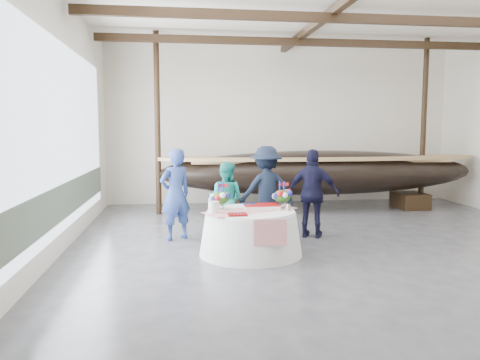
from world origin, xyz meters
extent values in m
cube|color=#3D3D42|center=(0.00, 0.00, 0.00)|extent=(10.00, 12.00, 0.01)
cube|color=silver|center=(0.00, 6.00, 2.25)|extent=(10.00, 0.02, 4.50)
cube|color=silver|center=(-5.00, 0.00, 2.25)|extent=(0.02, 12.00, 4.50)
cube|color=black|center=(0.00, 1.50, 4.25)|extent=(9.80, 0.12, 0.18)
cube|color=black|center=(0.00, 4.00, 4.25)|extent=(9.80, 0.12, 0.18)
cylinder|color=black|center=(-3.50, 4.35, 2.25)|extent=(0.14, 0.14, 4.50)
cylinder|color=black|center=(3.50, 4.35, 2.25)|extent=(0.14, 0.14, 4.50)
cube|color=silver|center=(-4.95, 1.00, 2.00)|extent=(0.02, 7.00, 3.20)
cube|color=#596654|center=(-4.94, 1.00, 0.90)|extent=(0.02, 7.00, 0.60)
cube|color=black|center=(-1.85, 4.35, 0.21)|extent=(0.74, 0.95, 0.42)
cube|color=black|center=(3.19, 4.35, 0.21)|extent=(0.74, 0.95, 0.42)
ellipsoid|color=black|center=(0.67, 4.35, 1.00)|extent=(8.41, 1.68, 1.16)
cube|color=#9E7A4C|center=(0.67, 4.35, 1.31)|extent=(6.73, 1.10, 0.06)
cone|color=silver|center=(-1.79, 0.27, 0.36)|extent=(1.75, 1.75, 0.72)
cylinder|color=silver|center=(-1.79, 0.27, 0.73)|extent=(1.48, 1.48, 0.04)
cube|color=red|center=(-1.79, 0.27, 0.76)|extent=(1.69, 1.20, 0.01)
cube|color=white|center=(-1.60, 0.38, 0.79)|extent=(0.60, 0.40, 0.07)
cylinder|color=white|center=(-2.43, 0.12, 0.85)|extent=(0.18, 0.18, 0.19)
cylinder|color=white|center=(-2.40, 0.59, 0.85)|extent=(0.18, 0.18, 0.18)
cube|color=#66090C|center=(-2.07, -0.15, 0.77)|extent=(0.30, 0.24, 0.03)
cone|color=silver|center=(-1.17, 0.15, 0.81)|extent=(0.09, 0.09, 0.12)
imported|color=navy|center=(-3.06, 1.54, 0.88)|extent=(0.77, 0.68, 1.76)
imported|color=teal|center=(-2.09, 1.62, 0.74)|extent=(0.89, 0.81, 1.49)
imported|color=black|center=(-1.25, 1.75, 0.89)|extent=(1.22, 0.79, 1.79)
imported|color=black|center=(-0.39, 1.36, 0.87)|extent=(1.10, 0.82, 1.74)
camera|label=1|loc=(-2.99, -7.44, 2.11)|focal=35.00mm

